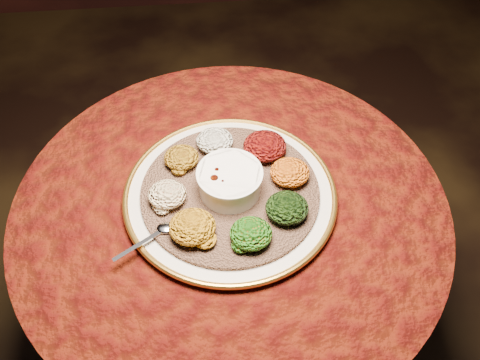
{
  "coord_description": "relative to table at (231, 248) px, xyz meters",
  "views": [
    {
      "loc": [
        -0.05,
        -0.71,
        1.67
      ],
      "look_at": [
        0.03,
        0.04,
        0.76
      ],
      "focal_mm": 40.0,
      "sensor_mm": 36.0,
      "label": 1
    }
  ],
  "objects": [
    {
      "name": "stew_bowl",
      "position": [
        0.0,
        0.01,
        0.24
      ],
      "size": [
        0.14,
        0.14,
        0.06
      ],
      "color": "silver",
      "rests_on": "injera"
    },
    {
      "name": "portion_ayib",
      "position": [
        -0.02,
        0.15,
        0.23
      ],
      "size": [
        0.08,
        0.08,
        0.04
      ],
      "primitive_type": "ellipsoid",
      "color": "silver",
      "rests_on": "injera"
    },
    {
      "name": "portion_shiro",
      "position": [
        -0.1,
        0.1,
        0.23
      ],
      "size": [
        0.08,
        0.07,
        0.04
      ],
      "primitive_type": "ellipsoid",
      "color": "#8E6611",
      "rests_on": "injera"
    },
    {
      "name": "portion_tikil",
      "position": [
        0.13,
        0.03,
        0.23
      ],
      "size": [
        0.09,
        0.08,
        0.04
      ],
      "primitive_type": "ellipsoid",
      "color": "#C27B10",
      "rests_on": "injera"
    },
    {
      "name": "injera",
      "position": [
        0.0,
        0.01,
        0.2
      ],
      "size": [
        0.42,
        0.42,
        0.01
      ],
      "primitive_type": "cylinder",
      "rotation": [
        0.0,
        0.0,
        0.09
      ],
      "color": "#8A5E45",
      "rests_on": "platter"
    },
    {
      "name": "spoon",
      "position": [
        -0.15,
        -0.08,
        0.21
      ],
      "size": [
        0.13,
        0.09,
        0.01
      ],
      "rotation": [
        0.0,
        0.0,
        -2.56
      ],
      "color": "silver",
      "rests_on": "injera"
    },
    {
      "name": "table",
      "position": [
        0.0,
        0.0,
        0.0
      ],
      "size": [
        0.96,
        0.96,
        0.73
      ],
      "color": "black",
      "rests_on": "ground"
    },
    {
      "name": "portion_kitfo",
      "position": [
        0.09,
        0.12,
        0.23
      ],
      "size": [
        0.1,
        0.09,
        0.05
      ],
      "primitive_type": "ellipsoid",
      "color": "black",
      "rests_on": "injera"
    },
    {
      "name": "portion_mixveg",
      "position": [
        0.03,
        -0.12,
        0.23
      ],
      "size": [
        0.09,
        0.08,
        0.04
      ],
      "primitive_type": "ellipsoid",
      "color": "#9D410A",
      "rests_on": "injera"
    },
    {
      "name": "portion_kik",
      "position": [
        -0.08,
        -0.09,
        0.23
      ],
      "size": [
        0.1,
        0.09,
        0.05
      ],
      "primitive_type": "ellipsoid",
      "color": "#B3790F",
      "rests_on": "injera"
    },
    {
      "name": "portion_timatim",
      "position": [
        -0.13,
        -0.0,
        0.23
      ],
      "size": [
        0.08,
        0.08,
        0.04
      ],
      "primitive_type": "ellipsoid",
      "color": "maroon",
      "rests_on": "injera"
    },
    {
      "name": "portion_gomen",
      "position": [
        0.11,
        -0.06,
        0.23
      ],
      "size": [
        0.09,
        0.09,
        0.04
      ],
      "primitive_type": "ellipsoid",
      "color": "black",
      "rests_on": "injera"
    },
    {
      "name": "platter",
      "position": [
        0.0,
        0.01,
        0.19
      ],
      "size": [
        0.6,
        0.6,
        0.02
      ],
      "rotation": [
        0.0,
        0.0,
        -0.43
      ],
      "color": "beige",
      "rests_on": "table"
    }
  ]
}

